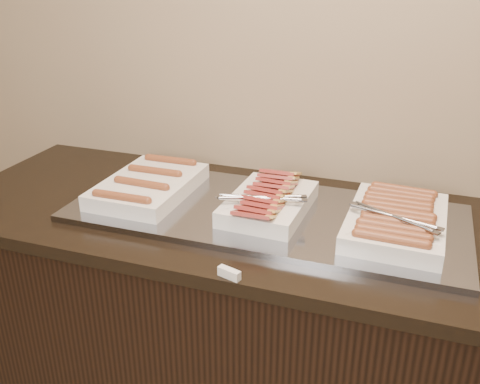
{
  "coord_description": "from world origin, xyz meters",
  "views": [
    {
      "loc": [
        0.43,
        0.71,
        1.63
      ],
      "look_at": [
        -0.07,
        2.13,
        0.97
      ],
      "focal_mm": 40.0,
      "sensor_mm": 36.0,
      "label": 1
    }
  ],
  "objects_px": {
    "counter": "(259,333)",
    "dish_right": "(396,220)",
    "warming_tray": "(265,213)",
    "dish_center": "(268,201)",
    "dish_left": "(149,185)"
  },
  "relations": [
    {
      "from": "dish_left",
      "to": "dish_right",
      "type": "height_order",
      "value": "dish_right"
    },
    {
      "from": "counter",
      "to": "dish_center",
      "type": "xyz_separation_m",
      "value": [
        0.02,
        -0.0,
        0.5
      ]
    },
    {
      "from": "counter",
      "to": "dish_left",
      "type": "bearing_deg",
      "value": 180.0
    },
    {
      "from": "counter",
      "to": "dish_right",
      "type": "distance_m",
      "value": 0.64
    },
    {
      "from": "counter",
      "to": "dish_left",
      "type": "height_order",
      "value": "dish_left"
    },
    {
      "from": "counter",
      "to": "dish_right",
      "type": "relative_size",
      "value": 5.12
    },
    {
      "from": "warming_tray",
      "to": "dish_left",
      "type": "xyz_separation_m",
      "value": [
        -0.4,
        0.0,
        0.04
      ]
    },
    {
      "from": "counter",
      "to": "dish_right",
      "type": "height_order",
      "value": "dish_right"
    },
    {
      "from": "warming_tray",
      "to": "dish_center",
      "type": "height_order",
      "value": "dish_center"
    },
    {
      "from": "warming_tray",
      "to": "dish_right",
      "type": "bearing_deg",
      "value": -0.47
    },
    {
      "from": "dish_left",
      "to": "dish_center",
      "type": "xyz_separation_m",
      "value": [
        0.41,
        -0.0,
        0.01
      ]
    },
    {
      "from": "warming_tray",
      "to": "dish_center",
      "type": "relative_size",
      "value": 3.35
    },
    {
      "from": "dish_left",
      "to": "dish_right",
      "type": "distance_m",
      "value": 0.79
    },
    {
      "from": "warming_tray",
      "to": "dish_right",
      "type": "xyz_separation_m",
      "value": [
        0.39,
        -0.0,
        0.04
      ]
    },
    {
      "from": "dish_center",
      "to": "dish_right",
      "type": "bearing_deg",
      "value": 2.33
    }
  ]
}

